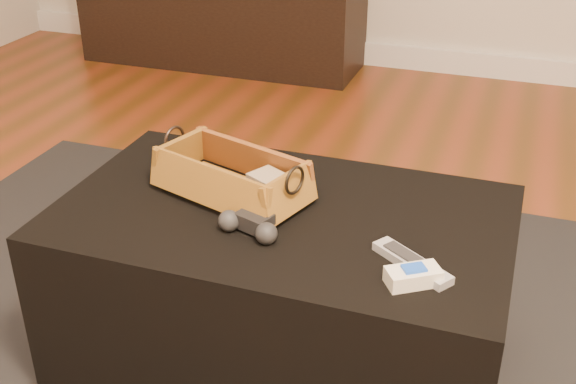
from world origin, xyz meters
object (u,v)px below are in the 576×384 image
(silver_remote, at_px, (412,262))
(ottoman, at_px, (283,288))
(tv_remote, at_px, (222,186))
(media_cabinet, at_px, (221,9))
(game_controller, at_px, (250,225))
(cream_gadget, at_px, (413,276))
(wicker_basket, at_px, (232,179))

(silver_remote, bearing_deg, ottoman, 158.11)
(tv_remote, height_order, silver_remote, tv_remote)
(media_cabinet, distance_m, game_controller, 2.52)
(cream_gadget, bearing_deg, game_controller, 169.72)
(silver_remote, bearing_deg, tv_remote, 162.40)
(tv_remote, distance_m, wicker_basket, 0.03)
(tv_remote, height_order, cream_gadget, cream_gadget)
(ottoman, relative_size, game_controller, 6.77)
(ottoman, relative_size, tv_remote, 5.30)
(wicker_basket, distance_m, silver_remote, 0.47)
(game_controller, height_order, cream_gadget, game_controller)
(ottoman, xyz_separation_m, tv_remote, (-0.15, 0.02, 0.23))
(silver_remote, bearing_deg, media_cabinet, 121.97)
(media_cabinet, xyz_separation_m, silver_remote, (1.42, -2.28, 0.15))
(game_controller, bearing_deg, wicker_basket, 125.29)
(game_controller, bearing_deg, media_cabinet, 115.48)
(silver_remote, bearing_deg, cream_gadget, -77.44)
(wicker_basket, xyz_separation_m, game_controller, (0.10, -0.15, -0.02))
(tv_remote, bearing_deg, media_cabinet, 126.18)
(tv_remote, distance_m, silver_remote, 0.49)
(ottoman, xyz_separation_m, wicker_basket, (-0.13, 0.03, 0.25))
(media_cabinet, height_order, wicker_basket, media_cabinet)
(ottoman, distance_m, silver_remote, 0.40)
(wicker_basket, relative_size, silver_remote, 2.28)
(wicker_basket, bearing_deg, cream_gadget, -24.74)
(silver_remote, xyz_separation_m, cream_gadget, (0.01, -0.06, 0.01))
(game_controller, bearing_deg, cream_gadget, -10.28)
(ottoman, height_order, wicker_basket, wicker_basket)
(media_cabinet, height_order, game_controller, media_cabinet)
(wicker_basket, xyz_separation_m, silver_remote, (0.44, -0.15, -0.03))
(ottoman, bearing_deg, game_controller, -104.10)
(wicker_basket, relative_size, cream_gadget, 3.52)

